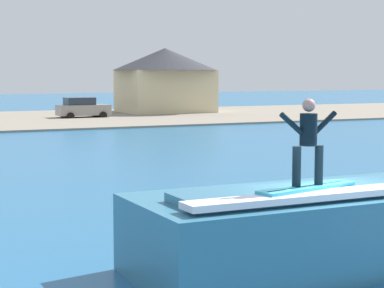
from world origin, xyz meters
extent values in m
plane|color=#246190|center=(0.00, 0.00, 0.00)|extent=(260.00, 260.00, 0.00)
cube|color=teal|center=(0.06, 0.35, 0.75)|extent=(7.30, 3.03, 1.50)
cube|color=teal|center=(0.06, -0.02, 1.58)|extent=(6.20, 1.36, 0.17)
cube|color=white|center=(0.06, -0.63, 1.62)|extent=(6.57, 0.54, 0.12)
cube|color=#33A5CC|center=(-0.60, -0.29, 1.71)|extent=(2.27, 0.92, 0.06)
cube|color=black|center=(-0.60, -0.29, 1.74)|extent=(2.01, 0.50, 0.01)
cylinder|color=black|center=(-0.81, -0.24, 2.11)|extent=(0.16, 0.16, 0.73)
cylinder|color=black|center=(-0.31, -0.24, 2.11)|extent=(0.16, 0.16, 0.73)
cylinder|color=black|center=(-0.56, -0.24, 2.77)|extent=(0.32, 0.32, 0.59)
sphere|color=tan|center=(-0.56, -0.24, 3.22)|extent=(0.24, 0.24, 0.24)
cylinder|color=black|center=(-0.93, -0.24, 2.90)|extent=(0.49, 0.10, 0.42)
cylinder|color=black|center=(-0.18, -0.24, 2.90)|extent=(0.49, 0.10, 0.42)
cube|color=gray|center=(9.58, 47.20, 0.77)|extent=(4.45, 1.99, 0.90)
cube|color=#262D38|center=(9.25, 47.20, 1.54)|extent=(2.45, 1.79, 0.64)
cylinder|color=black|center=(11.03, 48.25, 0.32)|extent=(0.64, 0.22, 0.64)
cylinder|color=black|center=(11.03, 46.16, 0.32)|extent=(0.64, 0.22, 0.64)
cylinder|color=black|center=(8.14, 48.25, 0.32)|extent=(0.64, 0.22, 0.64)
cylinder|color=black|center=(8.14, 46.16, 0.32)|extent=(0.64, 0.22, 0.64)
cube|color=beige|center=(19.31, 51.77, 2.12)|extent=(8.34, 6.69, 4.24)
cone|color=#2D2D33|center=(19.31, 51.77, 5.33)|extent=(10.34, 10.34, 2.17)
cylinder|color=brown|center=(22.55, 54.72, 1.80)|extent=(0.37, 0.37, 3.61)
sphere|color=#376029|center=(22.55, 54.72, 4.23)|extent=(2.09, 2.09, 2.09)
camera|label=1|loc=(-7.94, -10.60, 3.76)|focal=64.56mm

